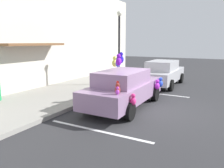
{
  "coord_description": "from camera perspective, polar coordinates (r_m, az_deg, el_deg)",
  "views": [
    {
      "loc": [
        -8.19,
        -2.37,
        2.67
      ],
      "look_at": [
        -0.14,
        1.98,
        0.9
      ],
      "focal_mm": 34.91,
      "sensor_mm": 36.0,
      "label": 1
    }
  ],
  "objects": [
    {
      "name": "ground_plane",
      "position": [
        8.93,
        11.75,
        -6.68
      ],
      "size": [
        60.0,
        60.0,
        0.0
      ],
      "primitive_type": "plane",
      "color": "#2D2D30"
    },
    {
      "name": "sidewalk",
      "position": [
        11.32,
        -13.24,
        -2.6
      ],
      "size": [
        24.0,
        4.0,
        0.15
      ],
      "primitive_type": "cube",
      "color": "gray",
      "rests_on": "ground"
    },
    {
      "name": "storefront_building",
      "position": [
        12.56,
        -21.41,
        12.6
      ],
      "size": [
        24.0,
        1.25,
        6.4
      ],
      "color": "beige",
      "rests_on": "ground"
    },
    {
      "name": "parking_stripe_front",
      "position": [
        11.71,
        10.91,
        -2.41
      ],
      "size": [
        0.12,
        3.6,
        0.01
      ],
      "primitive_type": "cube",
      "color": "silver",
      "rests_on": "ground"
    },
    {
      "name": "parking_stripe_rear",
      "position": [
        6.83,
        -3.82,
        -12.09
      ],
      "size": [
        0.12,
        3.6,
        0.01
      ],
      "primitive_type": "cube",
      "color": "silver",
      "rests_on": "ground"
    },
    {
      "name": "plush_covered_car",
      "position": [
        9.02,
        3.22,
        -0.99
      ],
      "size": [
        4.66,
        2.08,
        2.25
      ],
      "color": "gray",
      "rests_on": "ground"
    },
    {
      "name": "parked_sedan_behind",
      "position": [
        13.84,
        13.17,
        2.86
      ],
      "size": [
        4.48,
        1.9,
        1.54
      ],
      "color": "#B7B7BC",
      "rests_on": "ground"
    },
    {
      "name": "teddy_bear_on_sidewalk",
      "position": [
        12.13,
        -2.5,
        0.48
      ],
      "size": [
        0.36,
        0.3,
        0.69
      ],
      "color": "brown",
      "rests_on": "sidewalk"
    },
    {
      "name": "street_lamp_post",
      "position": [
        13.13,
        1.87,
        11.25
      ],
      "size": [
        0.28,
        0.28,
        4.28
      ],
      "color": "black",
      "rests_on": "sidewalk"
    }
  ]
}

